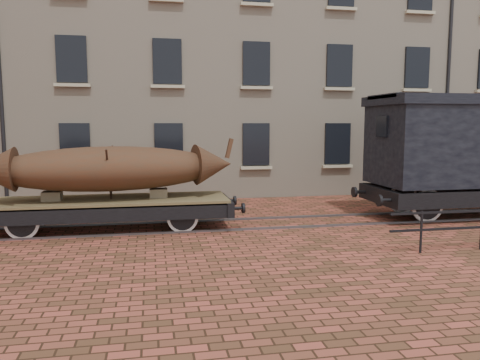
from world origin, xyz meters
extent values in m
plane|color=#4D2F1D|center=(0.00, 0.00, 0.00)|extent=(90.00, 90.00, 0.00)
cube|color=beige|center=(3.00, 10.00, 7.00)|extent=(40.00, 10.00, 14.00)
cube|color=black|center=(-6.00, 4.96, 2.20)|extent=(1.10, 0.12, 1.70)
cube|color=#B2AA8B|center=(-6.00, 4.90, 1.25)|extent=(1.30, 0.18, 0.12)
cube|color=black|center=(-2.50, 4.96, 2.20)|extent=(1.10, 0.12, 1.70)
cube|color=#B2AA8B|center=(-2.50, 4.90, 1.25)|extent=(1.30, 0.18, 0.12)
cube|color=black|center=(1.00, 4.96, 2.20)|extent=(1.10, 0.12, 1.70)
cube|color=#B2AA8B|center=(1.00, 4.90, 1.25)|extent=(1.30, 0.18, 0.12)
cube|color=black|center=(4.50, 4.96, 2.20)|extent=(1.10, 0.12, 1.70)
cube|color=#B2AA8B|center=(4.50, 4.90, 1.25)|extent=(1.30, 0.18, 0.12)
cube|color=black|center=(8.00, 4.96, 2.20)|extent=(1.10, 0.12, 1.70)
cube|color=#B2AA8B|center=(8.00, 4.90, 1.25)|extent=(1.30, 0.18, 0.12)
cube|color=black|center=(-6.00, 4.96, 5.40)|extent=(1.10, 0.12, 1.70)
cube|color=#B2AA8B|center=(-6.00, 4.90, 4.45)|extent=(1.30, 0.18, 0.12)
cube|color=black|center=(-2.50, 4.96, 5.40)|extent=(1.10, 0.12, 1.70)
cube|color=#B2AA8B|center=(-2.50, 4.90, 4.45)|extent=(1.30, 0.18, 0.12)
cube|color=black|center=(1.00, 4.96, 5.40)|extent=(1.10, 0.12, 1.70)
cube|color=#B2AA8B|center=(1.00, 4.90, 4.45)|extent=(1.30, 0.18, 0.12)
cube|color=black|center=(4.50, 4.96, 5.40)|extent=(1.10, 0.12, 1.70)
cube|color=#B2AA8B|center=(4.50, 4.90, 4.45)|extent=(1.30, 0.18, 0.12)
cube|color=black|center=(8.00, 4.96, 5.40)|extent=(1.10, 0.12, 1.70)
cube|color=#B2AA8B|center=(8.00, 4.90, 4.45)|extent=(1.30, 0.18, 0.12)
cube|color=#B2AA8B|center=(-2.50, 4.90, 7.65)|extent=(1.30, 0.18, 0.12)
cube|color=#B2AA8B|center=(1.00, 4.90, 7.65)|extent=(1.30, 0.18, 0.12)
cube|color=#B2AA8B|center=(4.50, 4.90, 7.65)|extent=(1.30, 0.18, 0.12)
cube|color=#B2AA8B|center=(8.00, 4.90, 7.65)|extent=(1.30, 0.18, 0.12)
cylinder|color=black|center=(9.50, 4.95, 7.00)|extent=(0.14, 0.14, 14.00)
cube|color=#59595E|center=(0.00, -0.72, 0.03)|extent=(30.00, 0.08, 0.06)
cube|color=#59595E|center=(0.00, 0.72, 0.03)|extent=(30.00, 0.08, 0.06)
cylinder|color=black|center=(3.00, -3.80, 0.50)|extent=(0.06, 0.06, 1.00)
cube|color=brown|center=(-4.46, 0.00, 0.85)|extent=(6.82, 2.00, 0.11)
cube|color=black|center=(-4.46, -0.93, 0.64)|extent=(6.82, 0.15, 0.41)
cube|color=black|center=(-4.46, 0.93, 0.64)|extent=(6.82, 0.15, 0.41)
cube|color=black|center=(-1.05, 0.00, 0.64)|extent=(0.20, 2.09, 0.41)
cylinder|color=black|center=(-0.80, -0.68, 0.64)|extent=(0.32, 0.09, 0.09)
cylinder|color=black|center=(-0.64, -0.68, 0.64)|extent=(0.07, 0.29, 0.29)
cylinder|color=black|center=(-0.80, 0.68, 0.64)|extent=(0.32, 0.09, 0.09)
cylinder|color=black|center=(-0.64, 0.68, 0.64)|extent=(0.07, 0.29, 0.29)
cylinder|color=black|center=(-6.55, 0.00, 0.44)|extent=(0.09, 1.73, 0.09)
cylinder|color=silver|center=(-6.55, -0.72, 0.44)|extent=(0.87, 0.06, 0.87)
cylinder|color=black|center=(-6.55, -0.72, 0.44)|extent=(0.72, 0.09, 0.72)
cube|color=black|center=(-6.55, -0.83, 0.65)|extent=(0.82, 0.07, 0.09)
cylinder|color=silver|center=(-6.55, 0.72, 0.44)|extent=(0.87, 0.06, 0.87)
cylinder|color=black|center=(-6.55, 0.72, 0.44)|extent=(0.72, 0.09, 0.72)
cube|color=black|center=(-6.55, 0.83, 0.65)|extent=(0.82, 0.07, 0.09)
cylinder|color=black|center=(-2.37, 0.00, 0.44)|extent=(0.09, 1.73, 0.09)
cylinder|color=silver|center=(-2.37, -0.72, 0.44)|extent=(0.87, 0.06, 0.87)
cylinder|color=black|center=(-2.37, -0.72, 0.44)|extent=(0.72, 0.09, 0.72)
cube|color=black|center=(-2.37, -0.83, 0.65)|extent=(0.82, 0.07, 0.09)
cylinder|color=silver|center=(-2.37, 0.72, 0.44)|extent=(0.87, 0.06, 0.87)
cylinder|color=black|center=(-2.37, 0.72, 0.44)|extent=(0.72, 0.09, 0.72)
cube|color=black|center=(-2.37, 0.83, 0.65)|extent=(0.82, 0.07, 0.09)
cube|color=black|center=(-4.46, 0.00, 0.50)|extent=(3.64, 0.05, 0.05)
cube|color=#8C7C5A|center=(-5.91, 0.00, 1.04)|extent=(0.50, 0.45, 0.25)
cube|color=#8C7C5A|center=(-3.01, 0.00, 1.04)|extent=(0.50, 0.45, 0.25)
ellipsoid|color=#482716|center=(-4.33, 0.00, 1.77)|extent=(6.47, 2.59, 1.26)
cone|color=#482716|center=(-1.36, 0.30, 1.82)|extent=(1.20, 1.30, 1.20)
cube|color=#482716|center=(-0.87, 0.35, 2.29)|extent=(0.26, 0.16, 0.61)
cylinder|color=#33231B|center=(-4.33, -0.51, 1.64)|extent=(0.05, 1.08, 1.49)
cylinder|color=#33231B|center=(-4.33, 0.51, 1.64)|extent=(0.05, 1.08, 1.49)
cube|color=black|center=(7.19, 1.20, 0.76)|extent=(6.53, 0.17, 0.49)
cube|color=black|center=(3.93, 0.00, 0.76)|extent=(0.24, 2.61, 0.49)
cylinder|color=black|center=(3.44, -0.87, 0.76)|extent=(0.09, 0.35, 0.35)
cylinder|color=black|center=(3.44, 0.87, 0.76)|extent=(0.09, 0.35, 0.35)
cylinder|color=black|center=(5.13, 0.00, 0.52)|extent=(0.11, 2.07, 0.11)
cylinder|color=silver|center=(5.13, -0.72, 0.52)|extent=(1.04, 0.08, 1.04)
cylinder|color=black|center=(5.13, -0.72, 0.52)|extent=(0.86, 0.11, 0.86)
cylinder|color=silver|center=(5.13, 0.72, 0.52)|extent=(1.04, 0.08, 1.04)
cylinder|color=black|center=(5.13, 0.72, 0.52)|extent=(0.86, 0.11, 0.86)
cube|color=black|center=(7.19, 0.00, 2.34)|extent=(6.53, 2.61, 2.50)
cube|color=black|center=(7.19, 0.00, 3.74)|extent=(6.73, 2.77, 0.30)
cube|color=black|center=(7.19, 0.00, 3.86)|extent=(6.73, 1.85, 0.13)
cube|color=black|center=(3.91, 0.00, 2.94)|extent=(0.09, 0.65, 0.65)
camera|label=1|loc=(-3.19, -13.55, 3.02)|focal=35.00mm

